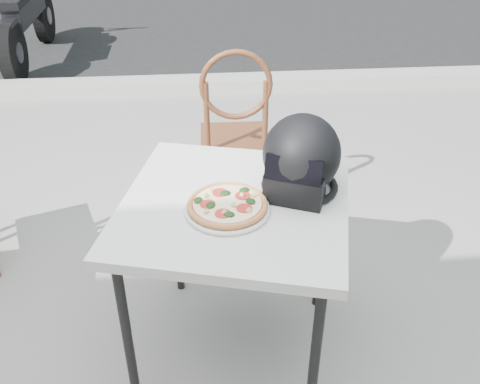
{
  "coord_description": "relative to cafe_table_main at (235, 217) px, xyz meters",
  "views": [
    {
      "loc": [
        0.16,
        -1.76,
        1.9
      ],
      "look_at": [
        0.3,
        -0.12,
        0.84
      ],
      "focal_mm": 40.0,
      "sensor_mm": 36.0,
      "label": 1
    }
  ],
  "objects": [
    {
      "name": "motorcycle",
      "position": [
        -1.85,
        4.15,
        -0.3
      ],
      "size": [
        0.5,
        1.94,
        0.96
      ],
      "rotation": [
        0.0,
        0.0,
        0.01
      ],
      "color": "black",
      "rests_on": "street_asphalt"
    },
    {
      "name": "curb",
      "position": [
        -0.28,
        3.11,
        -0.66
      ],
      "size": [
        30.0,
        0.25,
        0.12
      ],
      "primitive_type": "cube",
      "color": "#ACA8A1",
      "rests_on": "ground"
    },
    {
      "name": "cafe_table_main",
      "position": [
        0.0,
        0.0,
        0.0
      ],
      "size": [
        1.02,
        1.02,
        0.79
      ],
      "rotation": [
        0.0,
        0.0,
        -0.25
      ],
      "color": "silver",
      "rests_on": "ground"
    },
    {
      "name": "pizza",
      "position": [
        -0.03,
        -0.06,
        0.1
      ],
      "size": [
        0.39,
        0.39,
        0.04
      ],
      "rotation": [
        0.0,
        0.0,
        0.42
      ],
      "color": "#CB854A",
      "rests_on": "plate"
    },
    {
      "name": "cafe_chair_main",
      "position": [
        0.09,
        1.11,
        -0.14
      ],
      "size": [
        0.41,
        0.41,
        1.05
      ],
      "rotation": [
        0.0,
        0.0,
        3.12
      ],
      "color": "brown",
      "rests_on": "ground"
    },
    {
      "name": "plate",
      "position": [
        -0.03,
        -0.06,
        0.08
      ],
      "size": [
        0.36,
        0.36,
        0.02
      ],
      "rotation": [
        0.0,
        0.0,
        0.18
      ],
      "color": "white",
      "rests_on": "cafe_table_main"
    },
    {
      "name": "ground",
      "position": [
        -0.28,
        0.11,
        -0.72
      ],
      "size": [
        80.0,
        80.0,
        0.0
      ],
      "primitive_type": "plane",
      "color": "gray",
      "rests_on": "ground"
    },
    {
      "name": "helmet",
      "position": [
        0.25,
        0.06,
        0.21
      ],
      "size": [
        0.39,
        0.4,
        0.3
      ],
      "rotation": [
        0.0,
        0.0,
        -0.4
      ],
      "color": "black",
      "rests_on": "cafe_table_main"
    }
  ]
}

